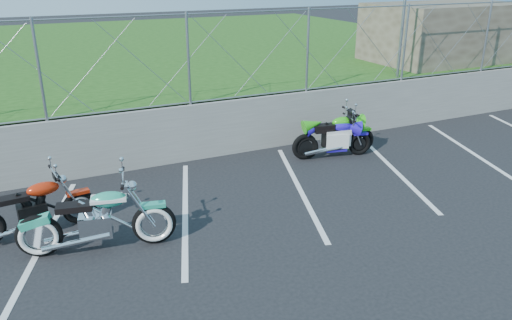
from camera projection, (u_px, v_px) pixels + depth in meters
name	position (u px, v px, depth m)	size (l,w,h in m)	color
ground	(204.00, 236.00, 8.27)	(90.00, 90.00, 0.00)	black
retaining_wall	(149.00, 138.00, 10.99)	(30.00, 0.22, 1.30)	slate
grass_field	(85.00, 64.00, 19.42)	(30.00, 20.00, 1.30)	#1F4913
stone_building	(447.00, 32.00, 16.33)	(5.00, 3.00, 1.80)	brown
chain_link_fence	(143.00, 63.00, 10.40)	(28.00, 0.03, 2.00)	gray
sign_pole	(403.00, 22.00, 13.44)	(0.08, 0.08, 3.00)	gray
parking_lines	(245.00, 199.00, 9.60)	(18.29, 4.31, 0.01)	silver
cruiser_turquoise	(99.00, 222.00, 7.71)	(2.39, 0.79, 1.20)	black
naked_orange	(35.00, 210.00, 8.19)	(2.06, 0.70, 1.03)	black
sportbike_green	(335.00, 137.00, 11.63)	(2.07, 0.74, 1.08)	black
sportbike_blue	(335.00, 140.00, 11.60)	(1.82, 0.65, 0.95)	black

